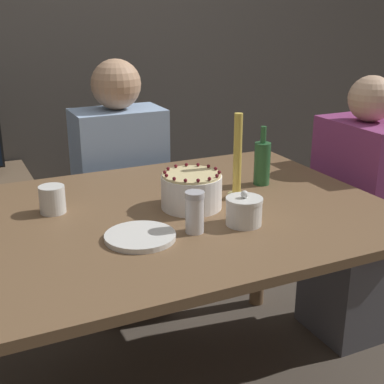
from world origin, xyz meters
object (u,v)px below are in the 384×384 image
(sugar_bowl, at_px, (244,211))
(person_man_blue_shirt, at_px, (122,206))
(sugar_shaker, at_px, (195,212))
(cake, at_px, (192,191))
(candle, at_px, (237,164))
(person_woman_floral, at_px, (357,229))
(bottle, at_px, (262,162))

(sugar_bowl, xyz_separation_m, person_man_blue_shirt, (-0.10, 0.93, -0.29))
(sugar_shaker, height_order, person_man_blue_shirt, person_man_blue_shirt)
(cake, distance_m, sugar_shaker, 0.20)
(sugar_shaker, distance_m, person_man_blue_shirt, 0.98)
(sugar_bowl, relative_size, person_man_blue_shirt, 0.10)
(cake, distance_m, candle, 0.19)
(cake, distance_m, person_woman_floral, 0.91)
(sugar_shaker, xyz_separation_m, person_man_blue_shirt, (0.06, 0.92, -0.31))
(cake, height_order, candle, candle)
(bottle, bearing_deg, person_man_blue_shirt, 120.24)
(sugar_shaker, distance_m, person_woman_floral, 1.03)
(cake, height_order, sugar_shaker, cake)
(candle, bearing_deg, bottle, 30.78)
(cake, bearing_deg, person_woman_floral, 7.15)
(bottle, bearing_deg, person_woman_floral, -0.87)
(cake, xyz_separation_m, bottle, (0.35, 0.11, 0.03))
(candle, height_order, bottle, candle)
(sugar_bowl, distance_m, sugar_shaker, 0.17)
(cake, distance_m, bottle, 0.36)
(cake, relative_size, person_man_blue_shirt, 0.17)
(bottle, height_order, person_man_blue_shirt, person_man_blue_shirt)
(sugar_bowl, distance_m, person_woman_floral, 0.88)
(cake, xyz_separation_m, person_woman_floral, (0.84, 0.11, -0.33))
(person_man_blue_shirt, relative_size, person_woman_floral, 1.04)
(sugar_shaker, height_order, person_woman_floral, person_woman_floral)
(sugar_bowl, bearing_deg, sugar_shaker, 176.17)
(candle, relative_size, bottle, 1.36)
(person_woman_floral, bearing_deg, person_man_blue_shirt, 53.81)
(candle, distance_m, person_man_blue_shirt, 0.83)
(sugar_shaker, bearing_deg, person_woman_floral, 17.66)
(sugar_shaker, xyz_separation_m, candle, (0.26, 0.20, 0.06))
(candle, bearing_deg, sugar_shaker, -142.03)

